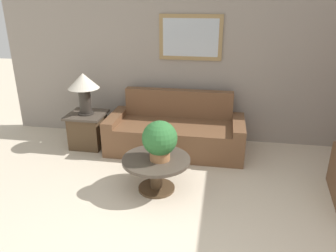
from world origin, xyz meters
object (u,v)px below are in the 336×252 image
(couch_main, at_px, (176,133))
(coffee_table, at_px, (156,167))
(side_table, at_px, (88,130))
(table_lamp, at_px, (84,85))
(potted_plant_on_table, at_px, (160,140))

(couch_main, distance_m, coffee_table, 1.19)
(couch_main, relative_size, side_table, 3.62)
(coffee_table, bearing_deg, table_lamp, 140.88)
(side_table, bearing_deg, potted_plant_on_table, -38.48)
(coffee_table, xyz_separation_m, side_table, (-1.35, 1.10, -0.03))
(coffee_table, height_order, potted_plant_on_table, potted_plant_on_table)
(couch_main, xyz_separation_m, potted_plant_on_table, (-0.01, -1.20, 0.40))
(couch_main, height_order, potted_plant_on_table, potted_plant_on_table)
(potted_plant_on_table, bearing_deg, coffee_table, 163.25)
(side_table, bearing_deg, couch_main, 3.71)
(side_table, distance_m, table_lamp, 0.73)
(table_lamp, relative_size, potted_plant_on_table, 1.32)
(side_table, relative_size, table_lamp, 0.89)
(table_lamp, bearing_deg, couch_main, 3.71)
(table_lamp, xyz_separation_m, potted_plant_on_table, (1.40, -1.11, -0.32))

